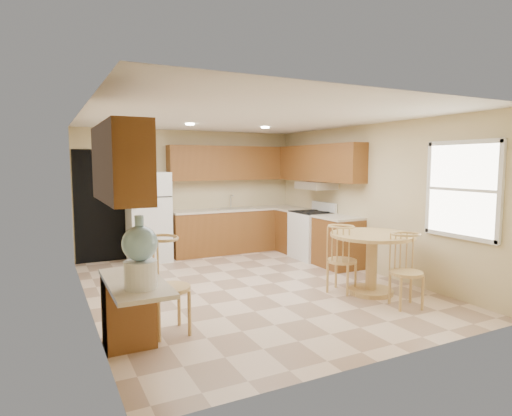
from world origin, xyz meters
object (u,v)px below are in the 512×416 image
water_crock (140,256)px  dining_table (372,254)px  chair_table_b (412,265)px  refrigerator (148,217)px  stove (312,235)px  chair_table_a (346,253)px  chair_desk (171,278)px

water_crock → dining_table: bearing=14.6°
dining_table → chair_table_b: bearing=-90.0°
refrigerator → water_crock: size_ratio=2.65×
water_crock → chair_table_b: bearing=2.5°
stove → chair_table_b: bearing=-99.9°
chair_table_a → chair_table_b: size_ratio=1.02×
dining_table → chair_desk: 2.96m
dining_table → refrigerator: bearing=124.0°
refrigerator → water_crock: 4.50m
chair_table_a → chair_table_b: (0.33, -0.90, -0.01)m
refrigerator → stove: (2.88, -1.22, -0.37)m
stove → chair_table_a: stove is taller
stove → dining_table: bearing=-103.1°
chair_table_a → chair_table_b: 0.96m
chair_table_a → chair_desk: (-2.62, -0.38, 0.06)m
chair_desk → water_crock: water_crock is taller
dining_table → chair_table_b: 0.74m
chair_desk → chair_table_b: bearing=77.2°
refrigerator → chair_desk: bearing=-99.2°
water_crock → chair_table_a: bearing=18.8°
chair_desk → water_crock: 0.90m
chair_desk → refrigerator: bearing=168.0°
dining_table → chair_desk: bearing=-175.7°
chair_table_a → chair_desk: size_ratio=0.91×
chair_desk → dining_table: bearing=91.5°
stove → dining_table: (-0.52, -2.26, 0.09)m
chair_table_b → water_crock: (-3.40, -0.15, 0.48)m
refrigerator → chair_table_a: (2.02, -3.32, -0.26)m
dining_table → chair_table_a: 0.36m
chair_table_b → stove: bearing=-81.8°
dining_table → chair_table_a: bearing=154.2°
dining_table → chair_table_a: size_ratio=1.21×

